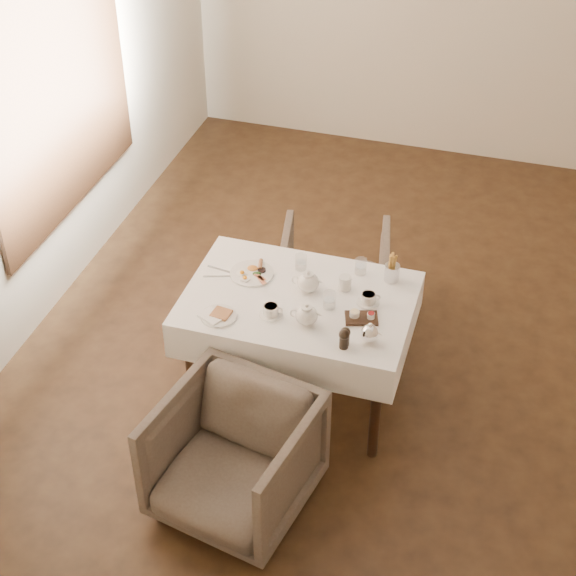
% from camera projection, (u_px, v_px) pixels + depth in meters
% --- Properties ---
extents(room, '(5.00, 5.00, 5.00)m').
position_uv_depth(room, '(52.00, 61.00, 5.42)').
color(room, black).
rests_on(room, ground).
extents(table, '(1.28, 0.88, 0.75)m').
position_uv_depth(table, '(299.00, 313.00, 5.01)').
color(table, black).
rests_on(table, ground).
extents(armchair_near, '(0.87, 0.89, 0.69)m').
position_uv_depth(armchair_near, '(234.00, 458.00, 4.54)').
color(armchair_near, '#4C4037').
rests_on(armchair_near, ground).
extents(armchair_far, '(0.82, 0.83, 0.65)m').
position_uv_depth(armchair_far, '(334.00, 278.00, 5.79)').
color(armchair_far, '#4C4037').
rests_on(armchair_far, ground).
extents(breakfast_plate, '(0.26, 0.26, 0.03)m').
position_uv_depth(breakfast_plate, '(252.00, 273.00, 5.10)').
color(breakfast_plate, white).
rests_on(breakfast_plate, table).
extents(side_plate, '(0.21, 0.20, 0.02)m').
position_uv_depth(side_plate, '(217.00, 316.00, 4.79)').
color(side_plate, white).
rests_on(side_plate, table).
extents(teapot_centre, '(0.19, 0.15, 0.14)m').
position_uv_depth(teapot_centre, '(308.00, 281.00, 4.94)').
color(teapot_centre, white).
rests_on(teapot_centre, table).
extents(teapot_front, '(0.18, 0.15, 0.13)m').
position_uv_depth(teapot_front, '(307.00, 314.00, 4.72)').
color(teapot_front, white).
rests_on(teapot_front, table).
extents(creamer, '(0.08, 0.08, 0.08)m').
position_uv_depth(creamer, '(345.00, 283.00, 4.97)').
color(creamer, white).
rests_on(creamer, table).
extents(teacup_near, '(0.13, 0.13, 0.06)m').
position_uv_depth(teacup_near, '(271.00, 311.00, 4.80)').
color(teacup_near, white).
rests_on(teacup_near, table).
extents(teacup_far, '(0.13, 0.13, 0.06)m').
position_uv_depth(teacup_far, '(368.00, 299.00, 4.88)').
color(teacup_far, white).
rests_on(teacup_far, table).
extents(glass_left, '(0.07, 0.07, 0.09)m').
position_uv_depth(glass_left, '(301.00, 262.00, 5.12)').
color(glass_left, silver).
rests_on(glass_left, table).
extents(glass_mid, '(0.08, 0.08, 0.10)m').
position_uv_depth(glass_mid, '(329.00, 300.00, 4.84)').
color(glass_mid, silver).
rests_on(glass_mid, table).
extents(glass_right, '(0.08, 0.08, 0.10)m').
position_uv_depth(glass_right, '(361.00, 266.00, 5.08)').
color(glass_right, silver).
rests_on(glass_right, table).
extents(condiment_board, '(0.20, 0.16, 0.05)m').
position_uv_depth(condiment_board, '(361.00, 317.00, 4.78)').
color(condiment_board, black).
rests_on(condiment_board, table).
extents(pepper_mill_left, '(0.06, 0.06, 0.11)m').
position_uv_depth(pepper_mill_left, '(345.00, 336.00, 4.59)').
color(pepper_mill_left, black).
rests_on(pepper_mill_left, table).
extents(pepper_mill_right, '(0.07, 0.07, 0.12)m').
position_uv_depth(pepper_mill_right, '(344.00, 339.00, 4.57)').
color(pepper_mill_right, black).
rests_on(pepper_mill_right, table).
extents(silver_pot, '(0.12, 0.10, 0.12)m').
position_uv_depth(silver_pot, '(370.00, 332.00, 4.61)').
color(silver_pot, white).
rests_on(silver_pot, table).
extents(fries_cup, '(0.09, 0.09, 0.18)m').
position_uv_depth(fries_cup, '(392.00, 269.00, 5.01)').
color(fries_cup, silver).
rests_on(fries_cup, table).
extents(cutlery_fork, '(0.19, 0.04, 0.00)m').
position_uv_depth(cutlery_fork, '(222.00, 270.00, 5.13)').
color(cutlery_fork, silver).
rests_on(cutlery_fork, table).
extents(cutlery_knife, '(0.17, 0.07, 0.00)m').
position_uv_depth(cutlery_knife, '(218.00, 276.00, 5.09)').
color(cutlery_knife, silver).
rests_on(cutlery_knife, table).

